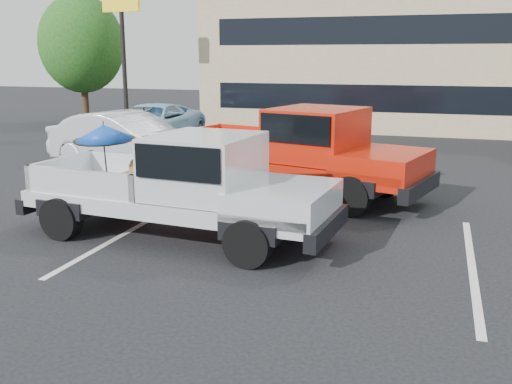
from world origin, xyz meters
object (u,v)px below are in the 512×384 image
at_px(tree_left, 81,44).
at_px(silver_sedan, 127,141).
at_px(silver_pickup, 193,181).
at_px(red_pickup, 309,149).
at_px(motel_sign, 122,18).
at_px(blue_suv, 152,124).

height_order(tree_left, silver_sedan, tree_left).
height_order(silver_pickup, silver_sedan, silver_pickup).
height_order(red_pickup, silver_sedan, red_pickup).
bearing_deg(motel_sign, blue_suv, -42.46).
distance_m(motel_sign, tree_left, 5.08).
bearing_deg(blue_suv, tree_left, 141.01).
distance_m(silver_sedan, blue_suv, 4.80).
xyz_separation_m(tree_left, red_pickup, (13.58, -11.33, -2.61)).
bearing_deg(silver_sedan, silver_pickup, -128.21).
relative_size(motel_sign, blue_suv, 1.14).
height_order(silver_pickup, red_pickup, silver_pickup).
bearing_deg(silver_pickup, tree_left, 134.08).
height_order(red_pickup, blue_suv, red_pickup).
bearing_deg(red_pickup, tree_left, 155.03).
distance_m(tree_left, blue_suv, 8.54).
xyz_separation_m(tree_left, blue_suv, (6.21, -5.02, -3.00)).
bearing_deg(silver_sedan, blue_suv, 32.15).
distance_m(motel_sign, red_pickup, 13.17).
relative_size(silver_sedan, blue_suv, 0.94).
relative_size(tree_left, silver_sedan, 1.23).
xyz_separation_m(motel_sign, silver_pickup, (8.33, -12.03, -3.60)).
bearing_deg(tree_left, red_pickup, -39.86).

